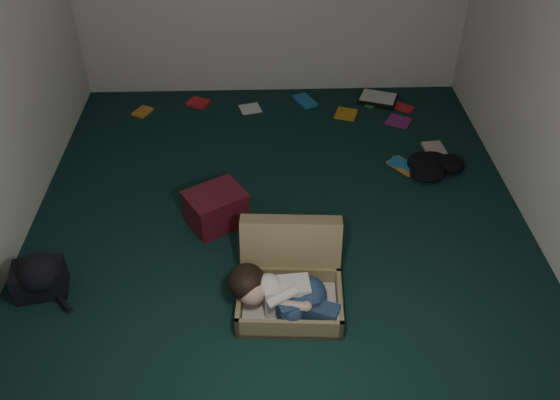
{
  "coord_description": "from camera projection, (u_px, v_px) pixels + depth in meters",
  "views": [
    {
      "loc": [
        -0.12,
        -3.63,
        3.14
      ],
      "look_at": [
        0.0,
        -0.15,
        0.35
      ],
      "focal_mm": 38.0,
      "sensor_mm": 36.0,
      "label": 1
    }
  ],
  "objects": [
    {
      "name": "clothing_pile",
      "position": [
        436.0,
        163.0,
        5.32
      ],
      "size": [
        0.46,
        0.38,
        0.14
      ],
      "primitive_type": null,
      "rotation": [
        0.0,
        0.0,
        0.03
      ],
      "color": "black",
      "rests_on": "floor"
    },
    {
      "name": "person",
      "position": [
        282.0,
        294.0,
        3.92
      ],
      "size": [
        0.76,
        0.4,
        0.32
      ],
      "rotation": [
        0.0,
        0.0,
        -0.06
      ],
      "color": "silver",
      "rests_on": "suitcase"
    },
    {
      "name": "backpack",
      "position": [
        39.0,
        278.0,
        4.13
      ],
      "size": [
        0.48,
        0.41,
        0.26
      ],
      "primitive_type": null,
      "rotation": [
        0.0,
        0.0,
        0.17
      ],
      "color": "black",
      "rests_on": "floor"
    },
    {
      "name": "suitcase",
      "position": [
        290.0,
        279.0,
        4.09
      ],
      "size": [
        0.75,
        0.73,
        0.52
      ],
      "rotation": [
        0.0,
        0.0,
        -0.06
      ],
      "color": "#8E794E",
      "rests_on": "floor"
    },
    {
      "name": "paper_tray",
      "position": [
        378.0,
        99.0,
        6.33
      ],
      "size": [
        0.48,
        0.42,
        0.06
      ],
      "rotation": [
        0.0,
        0.0,
        -0.35
      ],
      "color": "black",
      "rests_on": "floor"
    },
    {
      "name": "floor",
      "position": [
        279.0,
        222.0,
        4.79
      ],
      "size": [
        4.5,
        4.5,
        0.0
      ],
      "primitive_type": "plane",
      "color": "black",
      "rests_on": "ground"
    },
    {
      "name": "book_scatter",
      "position": [
        323.0,
        117.0,
        6.06
      ],
      "size": [
        3.07,
        1.49,
        0.02
      ],
      "color": "orange",
      "rests_on": "floor"
    },
    {
      "name": "wall_front",
      "position": [
        299.0,
        351.0,
        2.23
      ],
      "size": [
        4.5,
        0.0,
        4.5
      ],
      "primitive_type": "plane",
      "rotation": [
        -1.57,
        0.0,
        0.0
      ],
      "color": "silver",
      "rests_on": "ground"
    },
    {
      "name": "maroon_bin",
      "position": [
        216.0,
        209.0,
        4.69
      ],
      "size": [
        0.56,
        0.53,
        0.3
      ],
      "rotation": [
        0.0,
        0.0,
        0.55
      ],
      "color": "#55111D",
      "rests_on": "floor"
    }
  ]
}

